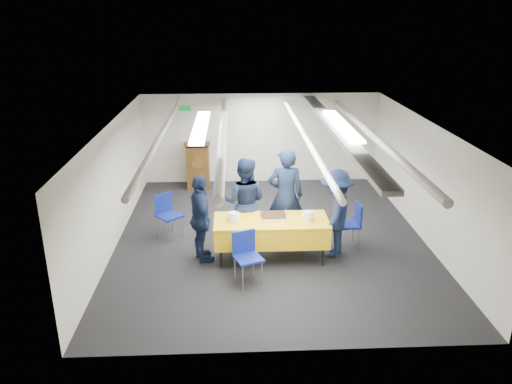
% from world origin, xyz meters
% --- Properties ---
extents(ground, '(7.00, 7.00, 0.00)m').
position_xyz_m(ground, '(0.00, 0.00, 0.00)').
color(ground, black).
rests_on(ground, ground).
extents(room_shell, '(6.00, 7.00, 2.30)m').
position_xyz_m(room_shell, '(0.09, 0.41, 1.81)').
color(room_shell, silver).
rests_on(room_shell, ground).
extents(serving_table, '(2.04, 0.84, 0.77)m').
position_xyz_m(serving_table, '(-0.06, -0.87, 0.56)').
color(serving_table, black).
rests_on(serving_table, ground).
extents(sheet_cake, '(0.46, 0.36, 0.08)m').
position_xyz_m(sheet_cake, '(-0.02, -0.80, 0.81)').
color(sheet_cake, white).
rests_on(sheet_cake, serving_table).
extents(plate_stack_left, '(0.23, 0.23, 0.17)m').
position_xyz_m(plate_stack_left, '(-0.73, -0.92, 0.85)').
color(plate_stack_left, white).
rests_on(plate_stack_left, serving_table).
extents(plate_stack_right, '(0.23, 0.23, 0.16)m').
position_xyz_m(plate_stack_right, '(0.58, -0.92, 0.84)').
color(plate_stack_right, white).
rests_on(plate_stack_right, serving_table).
extents(podium, '(0.62, 0.53, 1.25)m').
position_xyz_m(podium, '(-1.60, 3.05, 0.61)').
color(podium, brown).
rests_on(podium, ground).
extents(chair_near, '(0.54, 0.54, 0.87)m').
position_xyz_m(chair_near, '(-0.53, -1.62, 0.53)').
color(chair_near, gray).
rests_on(chair_near, ground).
extents(chair_right, '(0.44, 0.44, 0.87)m').
position_xyz_m(chair_right, '(1.52, -0.43, 0.53)').
color(chair_right, gray).
rests_on(chair_right, ground).
extents(chair_left, '(0.59, 0.59, 0.87)m').
position_xyz_m(chair_left, '(-2.05, 0.20, 0.53)').
color(chair_left, gray).
rests_on(chair_left, ground).
extents(sailor_a, '(0.71, 0.48, 1.88)m').
position_xyz_m(sailor_a, '(0.27, -0.13, 0.94)').
color(sailor_a, black).
rests_on(sailor_a, ground).
extents(sailor_b, '(0.97, 0.83, 1.73)m').
position_xyz_m(sailor_b, '(-0.52, -0.23, 0.86)').
color(sailor_b, black).
rests_on(sailor_b, ground).
extents(sailor_c, '(0.65, 1.02, 1.62)m').
position_xyz_m(sailor_c, '(-1.30, -0.87, 0.81)').
color(sailor_c, black).
rests_on(sailor_c, ground).
extents(sailor_d, '(1.01, 1.22, 1.64)m').
position_xyz_m(sailor_d, '(1.11, -0.77, 0.82)').
color(sailor_d, black).
rests_on(sailor_d, ground).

